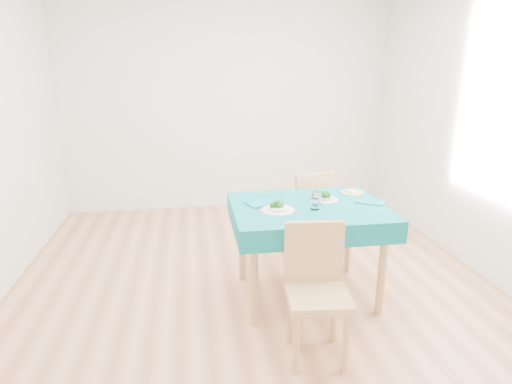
{
  "coord_description": "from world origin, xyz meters",
  "views": [
    {
      "loc": [
        -0.47,
        -3.07,
        1.78
      ],
      "look_at": [
        0.0,
        0.0,
        0.85
      ],
      "focal_mm": 30.0,
      "sensor_mm": 36.0,
      "label": 1
    }
  ],
  "objects": [
    {
      "name": "room_shell",
      "position": [
        0.0,
        0.0,
        1.35
      ],
      "size": [
        4.02,
        4.52,
        2.73
      ],
      "color": "#A66845",
      "rests_on": "ground"
    },
    {
      "name": "table",
      "position": [
        0.39,
        -0.11,
        0.38
      ],
      "size": [
        1.14,
        0.87,
        0.76
      ],
      "primitive_type": "cube",
      "color": "#0A666C",
      "rests_on": "ground"
    },
    {
      "name": "chair_near",
      "position": [
        0.25,
        -0.85,
        0.47
      ],
      "size": [
        0.41,
        0.44,
        0.93
      ],
      "primitive_type": "cube",
      "rotation": [
        0.0,
        0.0,
        -0.09
      ],
      "color": "tan",
      "rests_on": "ground"
    },
    {
      "name": "chair_far",
      "position": [
        0.55,
        0.64,
        0.5
      ],
      "size": [
        0.52,
        0.54,
        1.0
      ],
      "primitive_type": "cube",
      "rotation": [
        0.0,
        0.0,
        3.47
      ],
      "color": "tan",
      "rests_on": "ground"
    },
    {
      "name": "bowl_near",
      "position": [
        0.13,
        -0.2,
        0.79
      ],
      "size": [
        0.24,
        0.24,
        0.07
      ],
      "primitive_type": null,
      "color": "white",
      "rests_on": "table"
    },
    {
      "name": "bowl_far",
      "position": [
        0.54,
        -0.01,
        0.79
      ],
      "size": [
        0.21,
        0.21,
        0.07
      ],
      "primitive_type": null,
      "color": "white",
      "rests_on": "table"
    },
    {
      "name": "fork_near",
      "position": [
        0.0,
        -0.19,
        0.76
      ],
      "size": [
        0.05,
        0.17,
        0.0
      ],
      "primitive_type": "cube",
      "rotation": [
        0.0,
        0.0,
        0.15
      ],
      "color": "silver",
      "rests_on": "table"
    },
    {
      "name": "knife_near",
      "position": [
        0.26,
        -0.26,
        0.76
      ],
      "size": [
        0.03,
        0.2,
        0.0
      ],
      "primitive_type": "cube",
      "rotation": [
        0.0,
        0.0,
        0.05
      ],
      "color": "silver",
      "rests_on": "table"
    },
    {
      "name": "fork_far",
      "position": [
        0.48,
        0.0,
        0.76
      ],
      "size": [
        0.08,
        0.16,
        0.0
      ],
      "primitive_type": "cube",
      "rotation": [
        0.0,
        0.0,
        0.41
      ],
      "color": "silver",
      "rests_on": "table"
    },
    {
      "name": "knife_far",
      "position": [
        0.89,
        -0.08,
        0.76
      ],
      "size": [
        0.04,
        0.2,
        0.0
      ],
      "primitive_type": "cube",
      "rotation": [
        0.0,
        0.0,
        0.14
      ],
      "color": "silver",
      "rests_on": "table"
    },
    {
      "name": "napkin_near",
      "position": [
        0.04,
        -0.02,
        0.76
      ],
      "size": [
        0.26,
        0.22,
        0.01
      ],
      "primitive_type": "cube",
      "rotation": [
        0.0,
        0.0,
        0.42
      ],
      "color": "#0E7278",
      "rests_on": "table"
    },
    {
      "name": "napkin_far",
      "position": [
        0.87,
        -0.11,
        0.76
      ],
      "size": [
        0.24,
        0.23,
        0.01
      ],
      "primitive_type": "cube",
      "rotation": [
        0.0,
        0.0,
        -0.57
      ],
      "color": "#0E7278",
      "rests_on": "table"
    },
    {
      "name": "tumbler_center",
      "position": [
        0.45,
        -0.08,
        0.81
      ],
      "size": [
        0.07,
        0.07,
        0.1
      ],
      "primitive_type": "cylinder",
      "color": "white",
      "rests_on": "table"
    },
    {
      "name": "tumbler_side",
      "position": [
        0.41,
        -0.2,
        0.8
      ],
      "size": [
        0.06,
        0.06,
        0.08
      ],
      "primitive_type": "cylinder",
      "color": "white",
      "rests_on": "table"
    },
    {
      "name": "side_plate",
      "position": [
        0.83,
        0.15,
        0.76
      ],
      "size": [
        0.19,
        0.19,
        0.01
      ],
      "primitive_type": "cylinder",
      "color": "#D4DB6B",
      "rests_on": "table"
    },
    {
      "name": "bread_slice",
      "position": [
        0.83,
        0.15,
        0.77
      ],
      "size": [
        0.12,
        0.12,
        0.01
      ],
      "primitive_type": "cube",
      "rotation": [
        0.0,
        0.0,
        0.37
      ],
      "color": "beige",
      "rests_on": "side_plate"
    }
  ]
}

